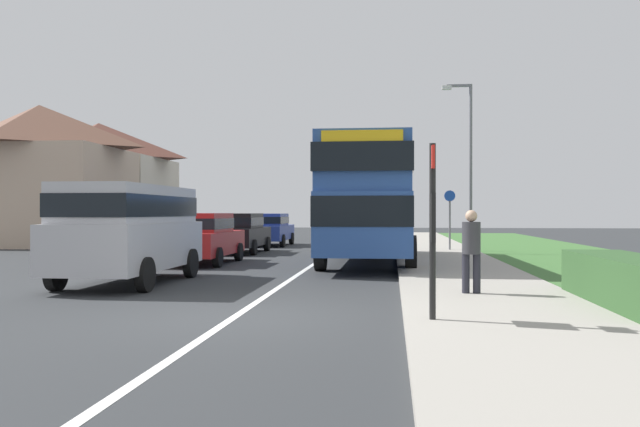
% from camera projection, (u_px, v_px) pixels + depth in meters
% --- Properties ---
extents(ground_plane, '(120.00, 120.00, 0.00)m').
position_uv_depth(ground_plane, '(235.00, 317.00, 10.16)').
color(ground_plane, '#2D3033').
extents(lane_marking_centre, '(0.14, 60.00, 0.01)m').
position_uv_depth(lane_marking_centre, '(303.00, 271.00, 18.11)').
color(lane_marking_centre, silver).
rests_on(lane_marking_centre, ground_plane).
extents(pavement_near_side, '(3.20, 68.00, 0.12)m').
position_uv_depth(pavement_near_side, '(466.00, 278.00, 15.66)').
color(pavement_near_side, '#9E998E').
rests_on(pavement_near_side, ground_plane).
extents(roadside_hedge, '(1.10, 4.15, 0.90)m').
position_uv_depth(roadside_hedge, '(629.00, 284.00, 10.73)').
color(roadside_hedge, '#2D5128').
rests_on(roadside_hedge, ground_plane).
extents(double_decker_bus, '(2.80, 9.80, 3.70)m').
position_uv_depth(double_decker_bus, '(369.00, 196.00, 20.79)').
color(double_decker_bus, '#284C93').
rests_on(double_decker_bus, ground_plane).
extents(parked_van_silver, '(2.11, 4.92, 2.23)m').
position_uv_depth(parked_van_silver, '(130.00, 226.00, 14.93)').
color(parked_van_silver, '#B7B7BC').
rests_on(parked_van_silver, ground_plane).
extents(parked_car_red, '(1.93, 4.31, 1.60)m').
position_uv_depth(parked_car_red, '(201.00, 236.00, 20.63)').
color(parked_car_red, '#B21E1E').
rests_on(parked_car_red, ground_plane).
extents(parked_car_black, '(1.91, 4.41, 1.59)m').
position_uv_depth(parked_car_black, '(239.00, 231.00, 26.18)').
color(parked_car_black, black).
rests_on(parked_car_black, ground_plane).
extents(parked_car_blue, '(1.99, 4.49, 1.57)m').
position_uv_depth(parked_car_blue, '(269.00, 228.00, 31.91)').
color(parked_car_blue, navy).
rests_on(parked_car_blue, ground_plane).
extents(pedestrian_at_stop, '(0.34, 0.34, 1.67)m').
position_uv_depth(pedestrian_at_stop, '(471.00, 247.00, 12.19)').
color(pedestrian_at_stop, '#23232D').
rests_on(pedestrian_at_stop, ground_plane).
extents(bus_stop_sign, '(0.09, 0.52, 2.60)m').
position_uv_depth(bus_stop_sign, '(433.00, 219.00, 9.22)').
color(bus_stop_sign, black).
rests_on(bus_stop_sign, ground_plane).
extents(cycle_route_sign, '(0.44, 0.08, 2.52)m').
position_uv_depth(cycle_route_sign, '(450.00, 217.00, 26.54)').
color(cycle_route_sign, slate).
rests_on(cycle_route_sign, ground_plane).
extents(street_lamp_mid, '(1.14, 0.20, 6.51)m').
position_uv_depth(street_lamp_mid, '(468.00, 156.00, 24.90)').
color(street_lamp_mid, slate).
rests_on(street_lamp_mid, ground_plane).
extents(house_terrace_far_side, '(7.68, 13.00, 6.91)m').
position_uv_depth(house_terrace_far_side, '(72.00, 179.00, 35.40)').
color(house_terrace_far_side, '#C1A88E').
rests_on(house_terrace_far_side, ground_plane).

